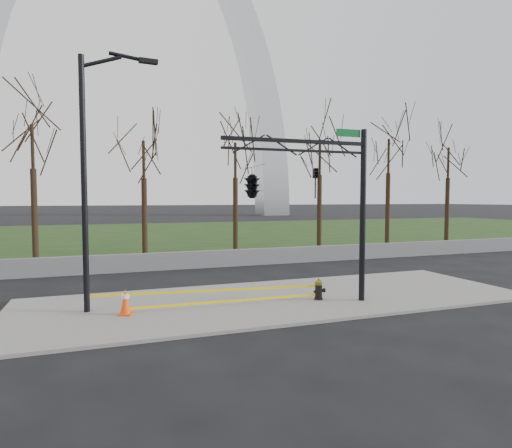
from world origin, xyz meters
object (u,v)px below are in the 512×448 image
object	(u,v)px
fire_hydrant	(319,290)
street_light	(92,165)
traffic_cone	(125,302)
traffic_signal_mast	(275,183)

from	to	relation	value
fire_hydrant	street_light	world-z (taller)	street_light
fire_hydrant	traffic_cone	xyz separation A→B (m)	(-6.49, 0.26, 0.06)
fire_hydrant	traffic_signal_mast	size ratio (longest dim) A/B	0.12
fire_hydrant	traffic_signal_mast	bearing A→B (deg)	-162.57
traffic_cone	street_light	distance (m)	4.36
street_light	traffic_cone	bearing A→B (deg)	-44.42
traffic_cone	traffic_signal_mast	size ratio (longest dim) A/B	0.13
traffic_signal_mast	fire_hydrant	bearing A→B (deg)	16.67
traffic_cone	street_light	world-z (taller)	street_light
traffic_cone	fire_hydrant	bearing A→B (deg)	-2.33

